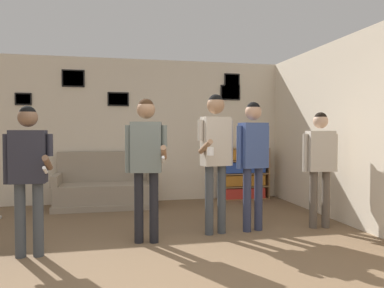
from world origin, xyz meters
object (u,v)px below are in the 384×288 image
(person_player_foreground_left, at_px, (28,165))
(person_watcher_holding_cup, at_px, (216,147))
(person_spectator_near_bookshelf, at_px, (253,152))
(person_player_foreground_center, at_px, (146,154))
(person_spectator_far_right, at_px, (320,158))
(bookshelf, at_px, (244,174))
(drinking_cup, at_px, (248,145))
(couch, at_px, (105,189))

(person_player_foreground_left, distance_m, person_watcher_holding_cup, 2.23)
(person_spectator_near_bookshelf, bearing_deg, person_player_foreground_center, -170.76)
(person_spectator_far_right, bearing_deg, person_watcher_holding_cup, -179.98)
(person_player_foreground_center, distance_m, person_spectator_far_right, 2.42)
(bookshelf, distance_m, person_player_foreground_left, 4.40)
(person_spectator_far_right, bearing_deg, person_spectator_near_bookshelf, 177.59)
(person_watcher_holding_cup, height_order, drinking_cup, person_watcher_holding_cup)
(couch, relative_size, person_player_foreground_center, 1.01)
(couch, relative_size, person_watcher_holding_cup, 0.96)
(person_player_foreground_left, bearing_deg, couch, 73.65)
(person_spectator_far_right, bearing_deg, person_player_foreground_center, -175.39)
(person_spectator_far_right, relative_size, drinking_cup, 14.53)
(drinking_cup, bearing_deg, bookshelf, 179.85)
(person_player_foreground_left, relative_size, person_spectator_far_right, 1.00)
(person_spectator_far_right, bearing_deg, couch, 144.17)
(person_spectator_near_bookshelf, bearing_deg, person_watcher_holding_cup, -175.54)
(person_player_foreground_left, xyz_separation_m, drinking_cup, (3.50, 2.74, 0.08))
(person_player_foreground_center, bearing_deg, drinking_cup, 48.21)
(person_spectator_far_right, distance_m, drinking_cup, 2.31)
(couch, distance_m, person_player_foreground_left, 2.74)
(couch, distance_m, person_spectator_near_bookshelf, 2.95)
(couch, bearing_deg, person_player_foreground_center, -77.42)
(person_player_foreground_left, relative_size, person_spectator_near_bookshelf, 0.93)
(person_player_foreground_center, distance_m, person_watcher_holding_cup, 0.94)
(bookshelf, height_order, drinking_cup, drinking_cup)
(drinking_cup, bearing_deg, person_spectator_far_right, -85.55)
(bookshelf, distance_m, person_spectator_far_right, 2.37)
(person_player_foreground_left, distance_m, person_player_foreground_center, 1.29)
(person_watcher_holding_cup, distance_m, person_spectator_far_right, 1.50)
(couch, xyz_separation_m, person_player_foreground_left, (-0.75, -2.55, 0.67))
(couch, relative_size, drinking_cup, 15.81)
(bookshelf, relative_size, person_spectator_far_right, 0.63)
(couch, xyz_separation_m, person_watcher_holding_cup, (1.43, -2.11, 0.82))
(person_player_foreground_left, distance_m, drinking_cup, 4.44)
(couch, xyz_separation_m, person_spectator_far_right, (2.93, -2.11, 0.66))
(drinking_cup, bearing_deg, person_player_foreground_left, -141.89)
(couch, xyz_separation_m, drinking_cup, (2.75, 0.19, 0.76))
(person_watcher_holding_cup, xyz_separation_m, person_spectator_far_right, (1.50, 0.00, -0.16))
(bookshelf, xyz_separation_m, person_player_foreground_center, (-2.14, -2.50, 0.56))
(drinking_cup, bearing_deg, person_watcher_holding_cup, -119.75)
(person_watcher_holding_cup, xyz_separation_m, person_spectator_near_bookshelf, (0.53, 0.04, -0.07))
(person_player_foreground_center, height_order, person_watcher_holding_cup, person_watcher_holding_cup)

